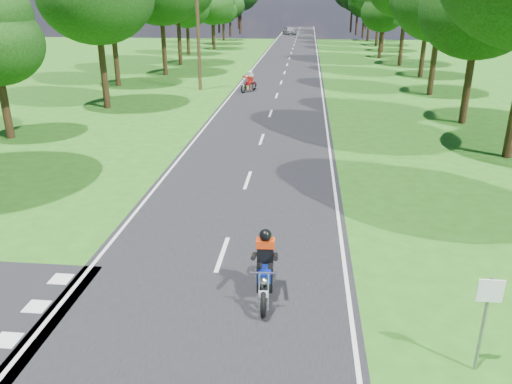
# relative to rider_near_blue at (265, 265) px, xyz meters

# --- Properties ---
(ground) EXTENTS (160.00, 160.00, 0.00)m
(ground) POSITION_rel_rider_near_blue_xyz_m (-1.33, -0.10, -0.83)
(ground) COLOR #275A14
(ground) RESTS_ON ground
(main_road) EXTENTS (7.00, 140.00, 0.02)m
(main_road) POSITION_rel_rider_near_blue_xyz_m (-1.33, 49.90, -0.82)
(main_road) COLOR black
(main_road) RESTS_ON ground
(road_markings) EXTENTS (7.40, 140.00, 0.01)m
(road_markings) POSITION_rel_rider_near_blue_xyz_m (-1.47, 48.03, -0.80)
(road_markings) COLOR silver
(road_markings) RESTS_ON main_road
(telegraph_pole) EXTENTS (1.20, 0.26, 8.00)m
(telegraph_pole) POSITION_rel_rider_near_blue_xyz_m (-7.33, 27.90, 3.24)
(telegraph_pole) COLOR #382616
(telegraph_pole) RESTS_ON ground
(road_sign) EXTENTS (0.45, 0.07, 2.00)m
(road_sign) POSITION_rel_rider_near_blue_xyz_m (4.17, -2.11, 0.51)
(road_sign) COLOR slate
(road_sign) RESTS_ON ground
(rider_near_blue) EXTENTS (0.74, 1.97, 1.62)m
(rider_near_blue) POSITION_rel_rider_near_blue_xyz_m (0.00, 0.00, 0.00)
(rider_near_blue) COLOR #0D2497
(rider_near_blue) RESTS_ON main_road
(rider_far_red) EXTENTS (1.34, 1.95, 1.55)m
(rider_far_red) POSITION_rel_rider_near_blue_xyz_m (-3.52, 27.35, -0.03)
(rider_far_red) COLOR maroon
(rider_far_red) RESTS_ON main_road
(distant_car) EXTENTS (3.16, 4.83, 1.53)m
(distant_car) POSITION_rel_rider_near_blue_xyz_m (-2.91, 90.72, -0.04)
(distant_car) COLOR #A8ABAF
(distant_car) RESTS_ON main_road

